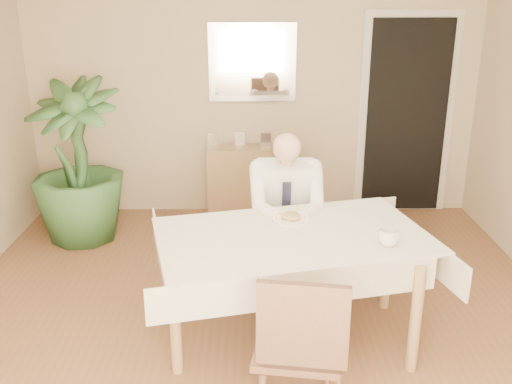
{
  "coord_description": "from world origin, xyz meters",
  "views": [
    {
      "loc": [
        -0.04,
        -3.22,
        2.21
      ],
      "look_at": [
        0.0,
        0.35,
        0.95
      ],
      "focal_mm": 40.0,
      "sensor_mm": 36.0,
      "label": 1
    }
  ],
  "objects_px": {
    "chair_near": "(300,345)",
    "coffee_mug": "(388,238)",
    "dining_table": "(292,246)",
    "potted_palm": "(77,162)",
    "sideboard": "(253,182)",
    "seated_man": "(287,210)",
    "chair_far": "(284,223)"
  },
  "relations": [
    {
      "from": "chair_near",
      "to": "coffee_mug",
      "type": "relative_size",
      "value": 7.39
    },
    {
      "from": "dining_table",
      "to": "potted_palm",
      "type": "xyz_separation_m",
      "value": [
        -1.84,
        1.66,
        0.08
      ]
    },
    {
      "from": "dining_table",
      "to": "potted_palm",
      "type": "relative_size",
      "value": 1.3
    },
    {
      "from": "sideboard",
      "to": "chair_near",
      "type": "bearing_deg",
      "value": -87.27
    },
    {
      "from": "sideboard",
      "to": "seated_man",
      "type": "bearing_deg",
      "value": -82.88
    },
    {
      "from": "seated_man",
      "to": "coffee_mug",
      "type": "bearing_deg",
      "value": -53.42
    },
    {
      "from": "chair_near",
      "to": "coffee_mug",
      "type": "bearing_deg",
      "value": 58.86
    },
    {
      "from": "coffee_mug",
      "to": "potted_palm",
      "type": "height_order",
      "value": "potted_palm"
    },
    {
      "from": "dining_table",
      "to": "chair_near",
      "type": "height_order",
      "value": "chair_near"
    },
    {
      "from": "seated_man",
      "to": "potted_palm",
      "type": "distance_m",
      "value": 2.13
    },
    {
      "from": "chair_far",
      "to": "chair_near",
      "type": "relative_size",
      "value": 0.89
    },
    {
      "from": "coffee_mug",
      "to": "sideboard",
      "type": "height_order",
      "value": "coffee_mug"
    },
    {
      "from": "dining_table",
      "to": "chair_far",
      "type": "bearing_deg",
      "value": 76.71
    },
    {
      "from": "chair_near",
      "to": "sideboard",
      "type": "height_order",
      "value": "chair_near"
    },
    {
      "from": "dining_table",
      "to": "chair_far",
      "type": "relative_size",
      "value": 2.32
    },
    {
      "from": "coffee_mug",
      "to": "potted_palm",
      "type": "distance_m",
      "value": 3.03
    },
    {
      "from": "chair_near",
      "to": "seated_man",
      "type": "height_order",
      "value": "seated_man"
    },
    {
      "from": "potted_palm",
      "to": "chair_near",
      "type": "bearing_deg",
      "value": -54.39
    },
    {
      "from": "chair_far",
      "to": "potted_palm",
      "type": "relative_size",
      "value": 0.56
    },
    {
      "from": "coffee_mug",
      "to": "potted_palm",
      "type": "xyz_separation_m",
      "value": [
        -2.41,
        1.83,
        -0.05
      ]
    },
    {
      "from": "coffee_mug",
      "to": "sideboard",
      "type": "xyz_separation_m",
      "value": [
        -0.81,
        2.39,
        -0.44
      ]
    },
    {
      "from": "chair_far",
      "to": "sideboard",
      "type": "height_order",
      "value": "chair_far"
    },
    {
      "from": "chair_far",
      "to": "chair_near",
      "type": "xyz_separation_m",
      "value": [
        -0.02,
        -1.75,
        0.06
      ]
    },
    {
      "from": "chair_far",
      "to": "potted_palm",
      "type": "height_order",
      "value": "potted_palm"
    },
    {
      "from": "chair_near",
      "to": "seated_man",
      "type": "bearing_deg",
      "value": 97.98
    },
    {
      "from": "seated_man",
      "to": "dining_table",
      "type": "bearing_deg",
      "value": -90.0
    },
    {
      "from": "chair_near",
      "to": "potted_palm",
      "type": "distance_m",
      "value": 3.13
    },
    {
      "from": "dining_table",
      "to": "chair_far",
      "type": "height_order",
      "value": "chair_far"
    },
    {
      "from": "coffee_mug",
      "to": "seated_man",
      "type": "bearing_deg",
      "value": 126.58
    },
    {
      "from": "sideboard",
      "to": "potted_palm",
      "type": "distance_m",
      "value": 1.74
    },
    {
      "from": "chair_near",
      "to": "coffee_mug",
      "type": "xyz_separation_m",
      "value": [
        0.59,
        0.7,
        0.27
      ]
    },
    {
      "from": "chair_far",
      "to": "seated_man",
      "type": "xyz_separation_m",
      "value": [
        -0.0,
        -0.28,
        0.22
      ]
    }
  ]
}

